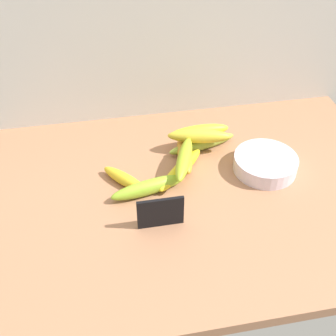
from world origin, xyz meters
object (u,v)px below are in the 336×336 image
at_px(chalkboard_sign, 160,213).
at_px(banana_1, 181,169).
at_px(banana_2, 149,187).
at_px(banana_4, 125,180).
at_px(banana_5, 199,136).
at_px(banana_7, 199,131).
at_px(banana_6, 184,159).
at_px(banana_3, 202,144).
at_px(fruit_bowl, 265,164).
at_px(banana_0, 184,155).

height_order(chalkboard_sign, banana_1, chalkboard_sign).
relative_size(banana_2, banana_4, 1.33).
xyz_separation_m(chalkboard_sign, banana_5, (0.16, 0.26, 0.02)).
height_order(banana_5, banana_7, banana_5).
height_order(banana_2, banana_4, banana_2).
relative_size(banana_2, banana_6, 1.12).
bearing_deg(banana_4, banana_5, 24.68).
relative_size(banana_3, banana_7, 1.21).
xyz_separation_m(fruit_bowl, banana_2, (-0.33, -0.03, -0.00)).
bearing_deg(chalkboard_sign, banana_4, 112.94).
relative_size(banana_1, banana_7, 1.16).
height_order(banana_0, banana_3, banana_0).
bearing_deg(banana_5, banana_4, -155.32).
xyz_separation_m(banana_1, banana_2, (-0.10, -0.06, 0.00)).
xyz_separation_m(banana_0, banana_6, (-0.01, -0.06, 0.03)).
distance_m(banana_1, banana_3, 0.13).
relative_size(banana_1, banana_5, 1.13).
distance_m(banana_0, banana_4, 0.19).
bearing_deg(banana_6, banana_5, 55.02).
relative_size(banana_2, banana_5, 1.13).
xyz_separation_m(fruit_bowl, banana_5, (-0.16, 0.11, 0.03)).
distance_m(chalkboard_sign, banana_1, 0.19).
distance_m(banana_1, banana_5, 0.12).
relative_size(banana_1, banana_4, 1.32).
distance_m(chalkboard_sign, fruit_bowl, 0.35).
xyz_separation_m(banana_0, banana_1, (-0.02, -0.06, -0.00)).
bearing_deg(fruit_bowl, banana_3, 139.73).
distance_m(chalkboard_sign, banana_7, 0.33).
xyz_separation_m(banana_5, banana_6, (-0.06, -0.09, -0.00)).
bearing_deg(chalkboard_sign, banana_5, 59.02).
height_order(fruit_bowl, banana_2, fruit_bowl).
bearing_deg(banana_3, banana_5, -140.14).
distance_m(banana_3, banana_5, 0.04).
height_order(banana_0, banana_1, banana_0).
distance_m(banana_0, banana_7, 0.09).
distance_m(banana_2, banana_6, 0.12).
relative_size(fruit_bowl, banana_2, 0.85).
xyz_separation_m(chalkboard_sign, banana_1, (0.08, 0.17, -0.02)).
distance_m(banana_3, banana_4, 0.26).
bearing_deg(banana_2, banana_7, 44.29).
height_order(banana_2, banana_5, banana_5).
distance_m(fruit_bowl, banana_0, 0.22).
height_order(chalkboard_sign, banana_6, chalkboard_sign).
height_order(banana_2, banana_7, banana_7).
xyz_separation_m(banana_2, banana_6, (0.10, 0.06, 0.03)).
relative_size(banana_2, banana_3, 0.97).
bearing_deg(fruit_bowl, banana_6, 174.37).
bearing_deg(banana_4, banana_3, 25.68).
relative_size(chalkboard_sign, banana_7, 0.63).
relative_size(chalkboard_sign, banana_6, 0.61).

